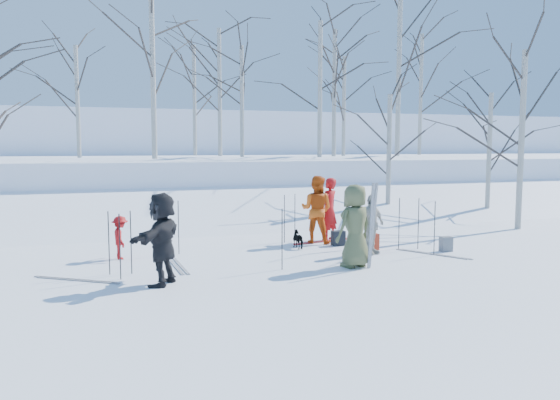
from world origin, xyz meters
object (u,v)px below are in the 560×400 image
object	(u,v)px
skier_cream_east	(371,224)
backpack_grey	(446,244)
backpack_dark	(338,238)
backpack_red	(372,242)
skier_red_north	(329,209)
skier_red_seated	(120,238)
skier_olive_center	(355,226)
skier_grey_west	(162,239)
skier_redor_behind	(317,209)
dog	(299,239)

from	to	relation	value
skier_cream_east	backpack_grey	size ratio (longest dim) A/B	3.93
backpack_grey	backpack_dark	distance (m)	2.80
skier_cream_east	backpack_red	distance (m)	0.80
skier_red_north	backpack_grey	bearing A→B (deg)	98.02
skier_red_seated	backpack_dark	distance (m)	5.68
skier_olive_center	skier_cream_east	xyz separation A→B (m)	(1.03, 1.20, -0.18)
skier_red_north	skier_cream_east	size ratio (longest dim) A/B	1.19
skier_olive_center	skier_grey_west	xyz separation A→B (m)	(-4.23, -0.23, -0.02)
skier_red_seated	backpack_red	bearing A→B (deg)	-102.62
skier_olive_center	skier_red_north	world-z (taller)	skier_olive_center
backpack_grey	skier_olive_center	bearing A→B (deg)	-163.34
skier_grey_west	skier_red_north	bearing A→B (deg)	157.87
backpack_grey	backpack_red	bearing A→B (deg)	154.80
skier_redor_behind	backpack_grey	xyz separation A→B (m)	(2.68, -2.19, -0.75)
skier_redor_behind	dog	world-z (taller)	skier_redor_behind
skier_cream_east	skier_grey_west	size ratio (longest dim) A/B	0.83
skier_red_seated	backpack_red	distance (m)	6.32
skier_red_seated	skier_red_north	bearing A→B (deg)	-86.38
skier_grey_west	dog	world-z (taller)	skier_grey_west
skier_cream_east	skier_grey_west	bearing A→B (deg)	174.57
skier_grey_west	backpack_grey	world-z (taller)	skier_grey_west
skier_grey_west	backpack_grey	bearing A→B (deg)	131.14
skier_red_seated	dog	bearing A→B (deg)	-95.41
backpack_red	skier_grey_west	bearing A→B (deg)	-160.86
backpack_grey	backpack_dark	bearing A→B (deg)	144.42
skier_cream_east	dog	size ratio (longest dim) A/B	2.64
skier_red_north	skier_redor_behind	world-z (taller)	skier_redor_behind
backpack_red	backpack_dark	size ratio (longest dim) A/B	1.05
skier_cream_east	skier_red_seated	bearing A→B (deg)	146.66
skier_red_seated	backpack_red	xyz separation A→B (m)	(6.25, -0.84, -0.31)
skier_red_north	dog	xyz separation A→B (m)	(-1.24, -0.91, -0.65)
skier_red_north	skier_grey_west	distance (m)	6.25
dog	skier_red_seated	bearing A→B (deg)	-9.55
skier_red_north	skier_olive_center	bearing A→B (deg)	43.04
skier_grey_west	backpack_dark	world-z (taller)	skier_grey_west
skier_red_north	dog	world-z (taller)	skier_red_north
skier_olive_center	dog	size ratio (longest dim) A/B	3.27
skier_red_seated	backpack_red	size ratio (longest dim) A/B	2.46
backpack_red	backpack_dark	distance (m)	1.02
backpack_red	skier_redor_behind	bearing A→B (deg)	125.49
skier_red_north	backpack_red	xyz separation A→B (m)	(0.48, -1.71, -0.68)
skier_cream_east	skier_grey_west	distance (m)	5.46
skier_redor_behind	skier_grey_west	world-z (taller)	skier_redor_behind
skier_redor_behind	skier_grey_west	distance (m)	5.66
skier_red_seated	backpack_dark	size ratio (longest dim) A/B	2.59
skier_red_seated	backpack_grey	world-z (taller)	skier_red_seated
skier_cream_east	backpack_red	world-z (taller)	skier_cream_east
skier_grey_west	skier_olive_center	bearing A→B (deg)	125.36
skier_red_seated	skier_cream_east	world-z (taller)	skier_cream_east
skier_olive_center	backpack_dark	size ratio (longest dim) A/B	4.62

